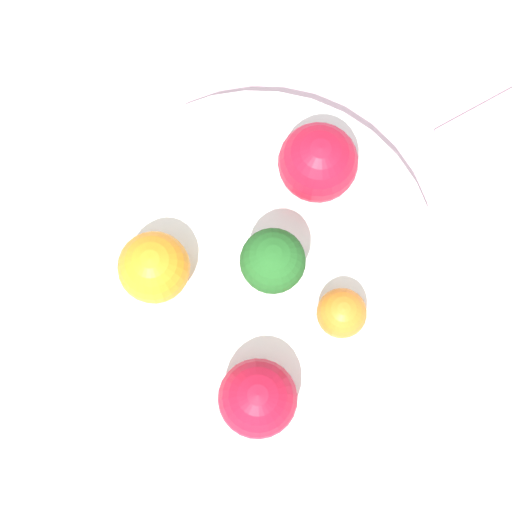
% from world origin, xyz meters
% --- Properties ---
extents(ground_plane, '(6.00, 6.00, 0.00)m').
position_xyz_m(ground_plane, '(0.00, 0.00, 0.00)').
color(ground_plane, gray).
extents(table_surface, '(1.20, 1.20, 0.02)m').
position_xyz_m(table_surface, '(0.00, 0.00, 0.01)').
color(table_surface, silver).
rests_on(table_surface, ground_plane).
extents(bowl, '(0.26, 0.26, 0.03)m').
position_xyz_m(bowl, '(0.00, 0.00, 0.04)').
color(bowl, white).
rests_on(bowl, table_surface).
extents(broccoli, '(0.04, 0.04, 0.06)m').
position_xyz_m(broccoli, '(-0.01, 0.01, 0.09)').
color(broccoli, '#8CB76B').
rests_on(broccoli, bowl).
extents(apple_red, '(0.06, 0.06, 0.06)m').
position_xyz_m(apple_red, '(-0.05, -0.06, 0.08)').
color(apple_red, '#B7142D').
rests_on(apple_red, bowl).
extents(apple_green, '(0.05, 0.05, 0.05)m').
position_xyz_m(apple_green, '(0.01, 0.10, 0.08)').
color(apple_green, '#B7142D').
rests_on(apple_green, bowl).
extents(orange_front, '(0.03, 0.03, 0.03)m').
position_xyz_m(orange_front, '(-0.06, 0.05, 0.07)').
color(orange_front, orange).
rests_on(orange_front, bowl).
extents(orange_back, '(0.05, 0.05, 0.05)m').
position_xyz_m(orange_back, '(0.07, 0.01, 0.08)').
color(orange_back, orange).
rests_on(orange_back, bowl).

